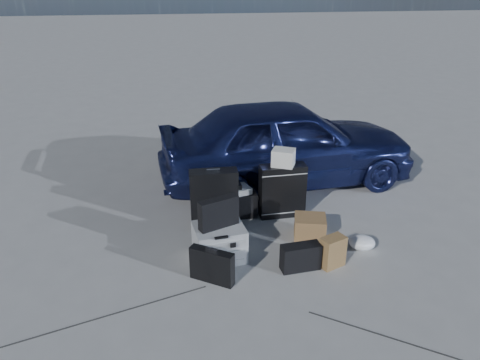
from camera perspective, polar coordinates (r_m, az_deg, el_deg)
name	(u,v)px	position (r m, az deg, el deg)	size (l,w,h in m)	color
ground	(267,268)	(4.99, 3.27, -10.61)	(60.00, 60.00, 0.00)	#A7A6A2
car	(286,142)	(6.68, 5.68, 4.62)	(1.44, 3.59, 1.22)	navy
pelican_case	(219,242)	(5.04, -2.53, -7.60)	(0.52, 0.43, 0.38)	#ABAEB0
laptop_bag	(219,213)	(4.87, -2.64, -4.03)	(0.43, 0.11, 0.33)	black
briefcase	(212,266)	(4.71, -3.44, -10.41)	(0.46, 0.10, 0.36)	black
suitcase_left	(214,199)	(5.55, -3.18, -2.34)	(0.56, 0.20, 0.73)	black
suitcase_right	(282,191)	(5.83, 5.17, -1.32)	(0.57, 0.20, 0.68)	black
white_carton	(283,158)	(5.66, 5.31, 2.73)	(0.26, 0.21, 0.21)	silver
duffel_bag	(231,204)	(5.88, -1.12, -2.99)	(0.63, 0.27, 0.32)	black
flat_box_white	(231,190)	(5.80, -1.11, -1.20)	(0.43, 0.33, 0.08)	silver
flat_box_black	(230,186)	(5.76, -1.26, -0.68)	(0.27, 0.19, 0.06)	black
kraft_bag	(332,252)	(5.02, 11.21, -8.57)	(0.26, 0.15, 0.34)	olive
cardboard_box	(310,227)	(5.48, 8.51, -5.73)	(0.35, 0.31, 0.27)	#8E5D3E
plastic_bag	(362,242)	(5.42, 14.65, -7.38)	(0.29, 0.25, 0.16)	white
messenger_bag	(301,257)	(4.93, 7.39, -9.30)	(0.41, 0.15, 0.29)	black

